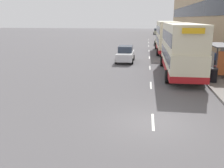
{
  "coord_description": "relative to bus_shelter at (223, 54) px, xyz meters",
  "views": [
    {
      "loc": [
        -0.44,
        -10.85,
        4.71
      ],
      "look_at": [
        -4.49,
        18.87,
        -3.21
      ],
      "focal_mm": 40.0,
      "sensor_mm": 36.0,
      "label": 1
    }
  ],
  "objects": [
    {
      "name": "ground_plane",
      "position": [
        -5.77,
        -10.47,
        -1.88
      ],
      "size": [
        220.0,
        220.0,
        0.0
      ],
      "primitive_type": "plane",
      "color": "#5B595B"
    },
    {
      "name": "pavement",
      "position": [
        0.73,
        28.03,
        -1.81
      ],
      "size": [
        5.0,
        93.0,
        0.14
      ],
      "color": "gray",
      "rests_on": "ground_plane"
    },
    {
      "name": "terrace_facade",
      "position": [
        4.72,
        28.03,
        5.15
      ],
      "size": [
        3.1,
        93.0,
        14.06
      ],
      "color": "tan",
      "rests_on": "ground_plane"
    },
    {
      "name": "lane_mark_0",
      "position": [
        -5.77,
        -10.31,
        -1.87
      ],
      "size": [
        0.12,
        2.0,
        0.01
      ],
      "color": "silver",
      "rests_on": "ground_plane"
    },
    {
      "name": "lane_mark_1",
      "position": [
        -5.77,
        -3.63,
        -1.87
      ],
      "size": [
        0.12,
        2.0,
        0.01
      ],
      "color": "silver",
      "rests_on": "ground_plane"
    },
    {
      "name": "lane_mark_2",
      "position": [
        -5.77,
        3.05,
        -1.87
      ],
      "size": [
        0.12,
        2.0,
        0.01
      ],
      "color": "silver",
      "rests_on": "ground_plane"
    },
    {
      "name": "lane_mark_3",
      "position": [
        -5.77,
        9.73,
        -1.87
      ],
      "size": [
        0.12,
        2.0,
        0.01
      ],
      "color": "silver",
      "rests_on": "ground_plane"
    },
    {
      "name": "lane_mark_4",
      "position": [
        -5.77,
        16.4,
        -1.87
      ],
      "size": [
        0.12,
        2.0,
        0.01
      ],
      "color": "silver",
      "rests_on": "ground_plane"
    },
    {
      "name": "lane_mark_5",
      "position": [
        -5.77,
        23.08,
        -1.87
      ],
      "size": [
        0.12,
        2.0,
        0.01
      ],
      "color": "silver",
      "rests_on": "ground_plane"
    },
    {
      "name": "lane_mark_6",
      "position": [
        -5.77,
        29.76,
        -1.87
      ],
      "size": [
        0.12,
        2.0,
        0.01
      ],
      "color": "silver",
      "rests_on": "ground_plane"
    },
    {
      "name": "lane_mark_7",
      "position": [
        -5.77,
        36.44,
        -1.87
      ],
      "size": [
        0.12,
        2.0,
        0.01
      ],
      "color": "silver",
      "rests_on": "ground_plane"
    },
    {
      "name": "bus_shelter",
      "position": [
        0.0,
        0.0,
        0.0
      ],
      "size": [
        1.6,
        4.2,
        2.48
      ],
      "color": "#4C4C51",
      "rests_on": "ground_plane"
    },
    {
      "name": "double_decker_bus_near",
      "position": [
        -3.3,
        0.45,
        0.41
      ],
      "size": [
        2.85,
        10.57,
        4.3
      ],
      "color": "beige",
      "rests_on": "ground_plane"
    },
    {
      "name": "double_decker_bus_ahead",
      "position": [
        -3.42,
        14.74,
        0.41
      ],
      "size": [
        2.85,
        11.12,
        4.3
      ],
      "color": "beige",
      "rests_on": "ground_plane"
    },
    {
      "name": "car_0",
      "position": [
        -3.14,
        56.29,
        -1.0
      ],
      "size": [
        2.03,
        4.19,
        1.78
      ],
      "color": "#B7B799",
      "rests_on": "ground_plane"
    },
    {
      "name": "car_1",
      "position": [
        -3.75,
        25.45,
        -0.98
      ],
      "size": [
        1.92,
        4.21,
        1.84
      ],
      "color": "#B7B799",
      "rests_on": "ground_plane"
    },
    {
      "name": "car_2",
      "position": [
        -2.89,
        31.78,
        -1.01
      ],
      "size": [
        2.02,
        3.98,
        1.76
      ],
      "color": "maroon",
      "rests_on": "ground_plane"
    },
    {
      "name": "car_3",
      "position": [
        -8.46,
        6.21,
        -1.01
      ],
      "size": [
        1.92,
        4.46,
        1.75
      ],
      "rotation": [
        0.0,
        0.0,
        3.14
      ],
      "color": "silver",
      "rests_on": "ground_plane"
    },
    {
      "name": "pedestrian_at_shelter",
      "position": [
        0.33,
        3.03,
        -0.91
      ],
      "size": [
        0.32,
        0.32,
        1.61
      ],
      "color": "#23232D",
      "rests_on": "ground_plane"
    },
    {
      "name": "litter_bin",
      "position": [
        -1.22,
        -2.63,
        -1.21
      ],
      "size": [
        0.55,
        0.55,
        1.05
      ],
      "color": "black",
      "rests_on": "ground_plane"
    }
  ]
}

